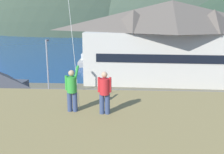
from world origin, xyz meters
TOP-DOWN VIEW (x-y plane):
  - ground_plane at (0.00, 0.00)m, footprint 600.00×600.00m
  - parking_lot_pad at (0.00, 5.00)m, footprint 40.00×20.00m
  - bay_water at (0.00, 60.00)m, footprint 360.00×84.00m
  - far_hill_west_ridge at (-18.43, 110.84)m, footprint 88.03×47.51m
  - far_hill_east_peak at (23.72, 113.30)m, footprint 114.64×57.87m
  - far_hill_center_saddle at (29.97, 120.97)m, footprint 114.96×53.09m
  - far_hill_far_shoulder at (38.66, 117.59)m, footprint 135.69×69.53m
  - harbor_lodge at (9.32, 20.77)m, footprint 25.67×11.40m
  - wharf_dock at (-1.07, 31.93)m, footprint 3.20×10.72m
  - moored_boat_wharfside at (-4.69, 32.74)m, footprint 2.75×7.97m
  - parked_car_mid_row_far at (0.63, -0.48)m, footprint 4.35×2.37m
  - parked_car_front_row_end at (3.37, 7.64)m, footprint 4.34×2.34m
  - parked_car_mid_row_center at (5.51, -0.68)m, footprint 4.35×2.36m
  - parked_car_lone_by_shed at (11.62, 7.22)m, footprint 4.28×2.21m
  - parking_light_pole at (-5.72, 10.56)m, footprint 0.24×0.78m
  - person_kite_flyer at (0.87, -7.86)m, footprint 0.52×0.65m
  - person_companion at (2.22, -8.07)m, footprint 0.55×0.40m

SIDE VIEW (x-z plane):
  - ground_plane at x=0.00m, z-range 0.00..0.00m
  - far_hill_west_ridge at x=-18.43m, z-range -43.49..43.49m
  - far_hill_east_peak at x=23.72m, z-range -41.43..41.43m
  - far_hill_center_saddle at x=29.97m, z-range -33.53..33.53m
  - far_hill_far_shoulder at x=38.66m, z-range -32.17..32.17m
  - bay_water at x=0.00m, z-range 0.00..0.03m
  - parking_lot_pad at x=0.00m, z-range 0.00..0.10m
  - wharf_dock at x=-1.07m, z-range 0.00..0.70m
  - moored_boat_wharfside at x=-4.69m, z-range -0.36..1.80m
  - parked_car_mid_row_far at x=0.63m, z-range 0.15..1.97m
  - parked_car_front_row_end at x=3.37m, z-range 0.15..1.97m
  - parked_car_mid_row_center at x=5.51m, z-range 0.15..1.97m
  - parked_car_lone_by_shed at x=11.62m, z-range 0.15..1.97m
  - parking_light_pole at x=-5.72m, z-range 0.63..7.42m
  - harbor_lodge at x=9.32m, z-range 0.36..11.79m
  - person_companion at x=2.22m, z-range 5.87..7.61m
  - person_kite_flyer at x=0.87m, z-range 5.82..7.68m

